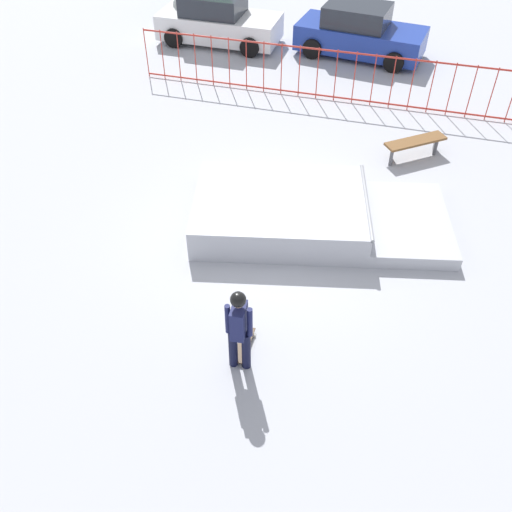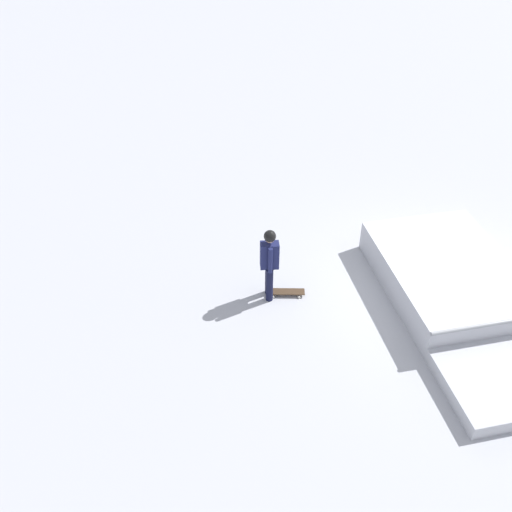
# 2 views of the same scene
# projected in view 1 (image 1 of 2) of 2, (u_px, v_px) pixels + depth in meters

# --- Properties ---
(ground_plane) EXTENTS (60.00, 60.00, 0.00)m
(ground_plane) POSITION_uv_depth(u_px,v_px,m) (275.00, 234.00, 12.04)
(ground_plane) COLOR #A8AAB2
(skate_ramp) EXTENTS (5.81, 3.62, 0.74)m
(skate_ramp) POSITION_uv_depth(u_px,v_px,m) (302.00, 213.00, 12.07)
(skate_ramp) COLOR #B0B3BB
(skate_ramp) RESTS_ON ground
(skater) EXTENTS (0.44, 0.39, 1.73)m
(skater) POSITION_uv_depth(u_px,v_px,m) (239.00, 326.00, 8.85)
(skater) COLOR black
(skater) RESTS_ON ground
(skateboard) EXTENTS (0.27, 0.80, 0.09)m
(skateboard) POSITION_uv_depth(u_px,v_px,m) (244.00, 345.00, 9.75)
(skateboard) COLOR #3F2D1E
(skateboard) RESTS_ON ground
(perimeter_fence) EXTENTS (11.15, 0.26, 1.50)m
(perimeter_fence) POSITION_uv_depth(u_px,v_px,m) (327.00, 74.00, 16.08)
(perimeter_fence) COLOR #B22D23
(perimeter_fence) RESTS_ON ground
(park_bench) EXTENTS (1.52, 1.28, 0.48)m
(park_bench) POSITION_uv_depth(u_px,v_px,m) (415.00, 144.00, 14.05)
(park_bench) COLOR brown
(park_bench) RESTS_ON ground
(parked_car_white) EXTENTS (4.17, 2.05, 1.60)m
(parked_car_white) POSITION_uv_depth(u_px,v_px,m) (218.00, 21.00, 19.22)
(parked_car_white) COLOR white
(parked_car_white) RESTS_ON ground
(parked_car_blue) EXTENTS (4.31, 2.39, 1.60)m
(parked_car_blue) POSITION_uv_depth(u_px,v_px,m) (359.00, 33.00, 18.44)
(parked_car_blue) COLOR #1E3899
(parked_car_blue) RESTS_ON ground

